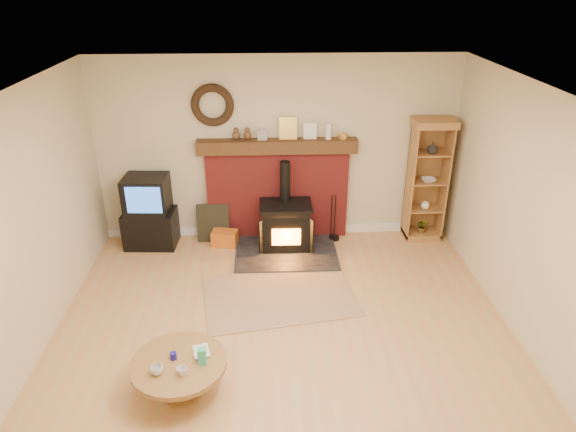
{
  "coord_description": "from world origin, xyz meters",
  "views": [
    {
      "loc": [
        -0.14,
        -4.09,
        3.58
      ],
      "look_at": [
        0.08,
        1.0,
        1.12
      ],
      "focal_mm": 32.0,
      "sensor_mm": 36.0,
      "label": 1
    }
  ],
  "objects_px": {
    "tv_unit": "(149,213)",
    "coffee_table": "(179,368)",
    "wood_stove": "(286,228)",
    "curio_cabinet": "(427,180)"
  },
  "relations": [
    {
      "from": "tv_unit",
      "to": "coffee_table",
      "type": "distance_m",
      "value": 3.04
    },
    {
      "from": "wood_stove",
      "to": "tv_unit",
      "type": "bearing_deg",
      "value": 174.03
    },
    {
      "from": "wood_stove",
      "to": "curio_cabinet",
      "type": "xyz_separation_m",
      "value": [
        2.0,
        0.28,
        0.57
      ]
    },
    {
      "from": "tv_unit",
      "to": "curio_cabinet",
      "type": "relative_size",
      "value": 0.58
    },
    {
      "from": "tv_unit",
      "to": "curio_cabinet",
      "type": "height_order",
      "value": "curio_cabinet"
    },
    {
      "from": "curio_cabinet",
      "to": "wood_stove",
      "type": "bearing_deg",
      "value": -171.96
    },
    {
      "from": "wood_stove",
      "to": "coffee_table",
      "type": "bearing_deg",
      "value": -111.6
    },
    {
      "from": "wood_stove",
      "to": "curio_cabinet",
      "type": "distance_m",
      "value": 2.1
    },
    {
      "from": "wood_stove",
      "to": "tv_unit",
      "type": "xyz_separation_m",
      "value": [
        -1.91,
        0.2,
        0.17
      ]
    },
    {
      "from": "tv_unit",
      "to": "curio_cabinet",
      "type": "bearing_deg",
      "value": 1.23
    }
  ]
}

